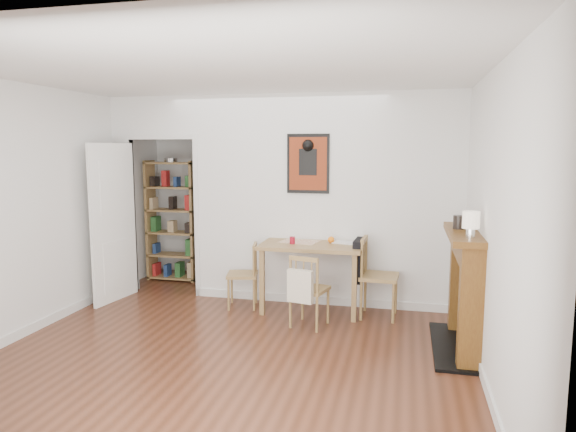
% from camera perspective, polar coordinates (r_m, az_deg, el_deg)
% --- Properties ---
extents(ground, '(5.20, 5.20, 0.00)m').
position_cam_1_polar(ground, '(5.42, -4.88, -13.45)').
color(ground, '#582E1C').
rests_on(ground, ground).
extents(room_shell, '(5.20, 5.20, 5.20)m').
position_cam_1_polar(room_shell, '(6.35, -0.42, 1.77)').
color(room_shell, silver).
rests_on(room_shell, ground).
extents(dining_table, '(1.20, 0.76, 0.82)m').
position_cam_1_polar(dining_table, '(6.12, 2.73, -3.94)').
color(dining_table, '#9B8148').
rests_on(dining_table, ground).
extents(chair_left, '(0.47, 0.47, 0.79)m').
position_cam_1_polar(chair_left, '(6.33, -5.09, -6.58)').
color(chair_left, '#9B7848').
rests_on(chair_left, ground).
extents(chair_right, '(0.55, 0.49, 0.93)m').
position_cam_1_polar(chair_right, '(6.01, 9.90, -6.58)').
color(chair_right, '#9B7848').
rests_on(chair_right, ground).
extents(chair_front, '(0.49, 0.52, 0.81)m').
position_cam_1_polar(chair_front, '(5.64, 2.35, -8.18)').
color(chair_front, '#9B7848').
rests_on(chair_front, ground).
extents(bookshelf, '(0.74, 0.30, 1.76)m').
position_cam_1_polar(bookshelf, '(7.71, -12.70, -0.59)').
color(bookshelf, '#9B8148').
rests_on(bookshelf, ground).
extents(fireplace, '(0.45, 1.25, 1.16)m').
position_cam_1_polar(fireplace, '(5.26, 19.16, -7.46)').
color(fireplace, brown).
rests_on(fireplace, ground).
extents(red_glass, '(0.07, 0.07, 0.08)m').
position_cam_1_polar(red_glass, '(6.05, 0.49, -2.71)').
color(red_glass, maroon).
rests_on(red_glass, dining_table).
extents(orange_fruit, '(0.08, 0.08, 0.08)m').
position_cam_1_polar(orange_fruit, '(6.12, 4.81, -2.65)').
color(orange_fruit, orange).
rests_on(orange_fruit, dining_table).
extents(placemat, '(0.49, 0.41, 0.00)m').
position_cam_1_polar(placemat, '(6.19, 1.31, -2.85)').
color(placemat, beige).
rests_on(placemat, dining_table).
extents(notebook, '(0.30, 0.25, 0.01)m').
position_cam_1_polar(notebook, '(6.15, 6.32, -2.94)').
color(notebook, silver).
rests_on(notebook, dining_table).
extents(mantel_lamp, '(0.15, 0.15, 0.23)m').
position_cam_1_polar(mantel_lamp, '(4.75, 19.67, -0.58)').
color(mantel_lamp, silver).
rests_on(mantel_lamp, fireplace).
extents(ceramic_jar_a, '(0.11, 0.11, 0.13)m').
position_cam_1_polar(ceramic_jar_a, '(5.25, 18.45, -0.66)').
color(ceramic_jar_a, black).
rests_on(ceramic_jar_a, fireplace).
extents(ceramic_jar_b, '(0.09, 0.09, 0.11)m').
position_cam_1_polar(ceramic_jar_b, '(5.38, 18.92, -0.60)').
color(ceramic_jar_b, black).
rests_on(ceramic_jar_b, fireplace).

